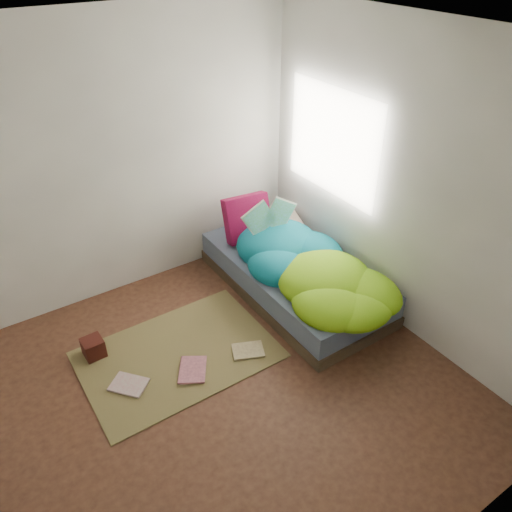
{
  "coord_description": "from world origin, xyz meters",
  "views": [
    {
      "loc": [
        -1.3,
        -2.38,
        3.11
      ],
      "look_at": [
        0.79,
        0.75,
        0.57
      ],
      "focal_mm": 35.0,
      "sensor_mm": 36.0,
      "label": 1
    }
  ],
  "objects_px": {
    "bed": "(294,277)",
    "floor_book_b": "(179,370)",
    "wooden_box": "(93,348)",
    "open_book": "(270,208)",
    "floor_book_a": "(123,394)",
    "pillow_magenta": "(247,218)"
  },
  "relations": [
    {
      "from": "wooden_box",
      "to": "floor_book_b",
      "type": "xyz_separation_m",
      "value": [
        0.52,
        -0.57,
        -0.07
      ]
    },
    {
      "from": "bed",
      "to": "floor_book_b",
      "type": "distance_m",
      "value": 1.5
    },
    {
      "from": "bed",
      "to": "open_book",
      "type": "distance_m",
      "value": 0.74
    },
    {
      "from": "floor_book_a",
      "to": "floor_book_b",
      "type": "bearing_deg",
      "value": -42.38
    },
    {
      "from": "pillow_magenta",
      "to": "floor_book_b",
      "type": "height_order",
      "value": "pillow_magenta"
    },
    {
      "from": "pillow_magenta",
      "to": "open_book",
      "type": "bearing_deg",
      "value": -71.97
    },
    {
      "from": "open_book",
      "to": "floor_book_b",
      "type": "xyz_separation_m",
      "value": [
        -1.38,
        -0.69,
        -0.8
      ]
    },
    {
      "from": "floor_book_a",
      "to": "wooden_box",
      "type": "bearing_deg",
      "value": 53.59
    },
    {
      "from": "wooden_box",
      "to": "floor_book_b",
      "type": "distance_m",
      "value": 0.78
    },
    {
      "from": "bed",
      "to": "open_book",
      "type": "xyz_separation_m",
      "value": [
        -0.07,
        0.33,
        0.65
      ]
    },
    {
      "from": "open_book",
      "to": "pillow_magenta",
      "type": "bearing_deg",
      "value": 107.18
    },
    {
      "from": "bed",
      "to": "open_book",
      "type": "height_order",
      "value": "open_book"
    },
    {
      "from": "open_book",
      "to": "floor_book_b",
      "type": "bearing_deg",
      "value": -146.92
    },
    {
      "from": "open_book",
      "to": "wooden_box",
      "type": "relative_size",
      "value": 2.78
    },
    {
      "from": "floor_book_a",
      "to": "bed",
      "type": "bearing_deg",
      "value": -30.15
    },
    {
      "from": "wooden_box",
      "to": "floor_book_a",
      "type": "xyz_separation_m",
      "value": [
        0.03,
        -0.55,
        -0.07
      ]
    },
    {
      "from": "wooden_box",
      "to": "open_book",
      "type": "bearing_deg",
      "value": 3.38
    },
    {
      "from": "floor_book_a",
      "to": "floor_book_b",
      "type": "relative_size",
      "value": 0.95
    },
    {
      "from": "bed",
      "to": "floor_book_a",
      "type": "relative_size",
      "value": 7.16
    },
    {
      "from": "open_book",
      "to": "floor_book_b",
      "type": "relative_size",
      "value": 1.58
    },
    {
      "from": "wooden_box",
      "to": "floor_book_b",
      "type": "bearing_deg",
      "value": -47.97
    },
    {
      "from": "bed",
      "to": "floor_book_a",
      "type": "bearing_deg",
      "value": -170.18
    }
  ]
}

